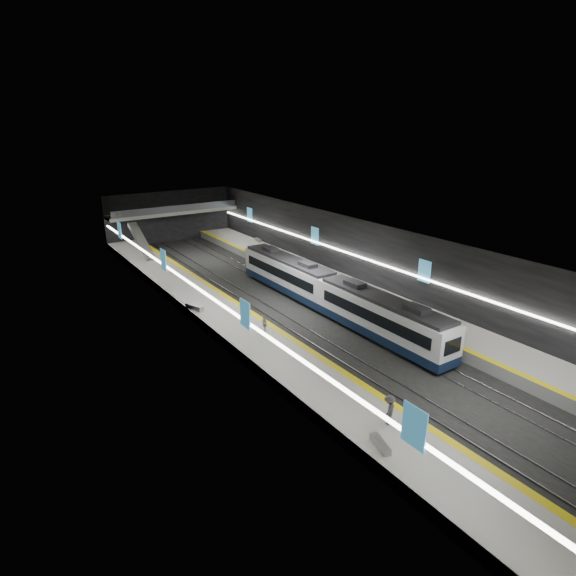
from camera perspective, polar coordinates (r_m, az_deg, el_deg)
ground at (r=49.54m, az=0.72°, el=-2.54°), size 70.00×70.00×0.00m
ceiling at (r=47.14m, az=0.76°, el=6.52°), size 20.00×70.00×0.04m
wall_left at (r=43.66m, az=-10.20°, el=-0.33°), size 0.04×70.00×8.00m
wall_right at (r=54.21m, az=9.55°, el=3.60°), size 0.04×70.00×8.00m
wall_back at (r=78.81m, az=-13.82°, el=8.22°), size 20.00×0.04×8.00m
platform_left at (r=45.88m, az=-7.08°, el=-3.87°), size 5.00×70.00×1.00m
tile_surface_left at (r=45.69m, az=-7.11°, el=-3.28°), size 5.00×70.00×0.02m
tactile_strip_left at (r=46.61m, az=-4.69°, el=-2.71°), size 0.60×70.00×0.02m
platform_right at (r=53.66m, az=7.37°, el=-0.38°), size 5.00×70.00×1.00m
tile_surface_right at (r=53.49m, az=7.40°, el=0.13°), size 5.00×70.00×0.02m
tactile_strip_right at (r=52.15m, az=5.55°, el=-0.30°), size 0.60×70.00×0.02m
rails at (r=49.52m, az=0.72°, el=-2.48°), size 6.52×70.00×0.12m
train at (r=48.19m, az=4.93°, el=-0.46°), size 2.69×30.04×3.60m
ad_posters at (r=48.84m, az=0.08°, el=2.73°), size 19.94×53.50×2.20m
cove_light_left at (r=43.80m, az=-9.94°, el=-0.52°), size 0.25×68.60×0.12m
cove_light_right at (r=54.13m, az=9.38°, el=3.36°), size 0.25×68.60×0.12m
mezzanine_bridge at (r=76.70m, az=-13.34°, el=8.76°), size 20.00×3.00×1.50m
escalator at (r=68.40m, az=-17.03°, el=5.34°), size 1.20×7.50×3.92m
bench_left_near at (r=28.92m, az=10.87°, el=-17.72°), size 0.92×1.79×0.42m
bench_left_far at (r=47.61m, az=-11.02°, el=-2.23°), size 1.24×2.11×0.50m
bench_right_far at (r=73.30m, az=-3.58°, el=5.70°), size 0.80×1.79×0.42m
passenger_right_a at (r=49.65m, az=9.08°, el=-0.42°), size 0.60×0.74×1.77m
passenger_left_a at (r=41.54m, az=-2.83°, el=-4.30°), size 0.57×1.03×1.66m
passenger_left_b at (r=30.48m, az=11.90°, el=-13.97°), size 1.40×1.13×1.90m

